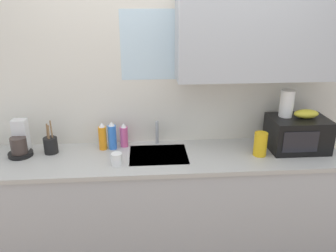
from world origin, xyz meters
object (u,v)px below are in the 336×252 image
Objects in this scene: dish_soap_bottle_pink at (124,136)px; dish_soap_bottle_blue at (112,136)px; banana_bunch at (306,114)px; paper_towel_roll at (287,103)px; microwave at (297,134)px; coffee_maker at (20,142)px; utensil_crock at (51,145)px; mug_white at (117,159)px; cereal_canister at (260,144)px; dish_soap_bottle_orange at (103,137)px.

dish_soap_bottle_pink is 0.87× the size of dish_soap_bottle_blue.
paper_towel_roll reaches higher than banana_bunch.
coffee_maker reaches higher than microwave.
microwave is at bearing -6.43° from dish_soap_bottle_pink.
banana_bunch is at bearing -1.46° from coffee_maker.
dish_soap_bottle_pink is 0.76× the size of utensil_crock.
banana_bunch is 1.55m from mug_white.
coffee_maker is 1.18× the size of dish_soap_bottle_blue.
microwave is 2.41× the size of cereal_canister.
dish_soap_bottle_blue reaches higher than dish_soap_bottle_pink.
mug_white is (0.05, -0.31, -0.06)m from dish_soap_bottle_blue.
coffee_maker is 1.21× the size of dish_soap_bottle_orange.
dish_soap_bottle_blue is (-1.52, 0.12, -0.02)m from microwave.
utensil_crock is (-0.41, -0.04, -0.04)m from dish_soap_bottle_orange.
paper_towel_roll is at bearing -0.60° from utensil_crock.
cereal_canister is at bearing -147.99° from paper_towel_roll.
dish_soap_bottle_pink is 0.59m from utensil_crock.
dish_soap_bottle_pink is (-1.42, 0.16, -0.04)m from microwave.
paper_towel_roll is 1.93m from utensil_crock.
dish_soap_bottle_blue is 1.20m from cereal_canister.
utensil_crock is (-1.67, 0.17, -0.03)m from cereal_canister.
mug_white is (-1.36, -0.24, -0.33)m from paper_towel_roll.
cereal_canister is at bearing -165.62° from banana_bunch.
microwave is at bearing 7.34° from mug_white.
microwave is 1.52m from dish_soap_bottle_blue.
cereal_canister is (-0.34, -0.10, -0.04)m from microwave.
dish_soap_bottle_orange reaches higher than mug_white.
dish_soap_bottle_blue is 0.32m from mug_white.
banana_bunch is at bearing 7.15° from mug_white.
banana_bunch is at bearing 1.77° from microwave.
cereal_canister is at bearing -4.77° from coffee_maker.
utensil_crock is (-2.06, 0.07, -0.24)m from banana_bunch.
banana_bunch reaches higher than utensil_crock.
banana_bunch is 0.84× the size of dish_soap_bottle_blue.
banana_bunch reaches higher than dish_soap_bottle_orange.
utensil_crock is at bearing -171.32° from dish_soap_bottle_pink.
dish_soap_bottle_orange is (-1.65, 0.11, -0.20)m from banana_bunch.
microwave is 2.30× the size of banana_bunch.
dish_soap_bottle_orange is 0.85× the size of utensil_crock.
banana_bunch is 2.11× the size of mug_white.
dish_soap_bottle_pink reaches higher than cereal_canister.
paper_towel_roll reaches higher than dish_soap_bottle_orange.
mug_white is 0.35× the size of utensil_crock.
mug_white is at bearing -80.05° from dish_soap_bottle_blue.
banana_bunch is 0.91× the size of paper_towel_roll.
mug_white is at bearing -25.55° from utensil_crock.
banana_bunch is at bearing -6.15° from dish_soap_bottle_pink.
paper_towel_roll reaches higher than microwave.
paper_towel_roll is 0.93× the size of dish_soap_bottle_blue.
dish_soap_bottle_pink is 0.18m from dish_soap_bottle_orange.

